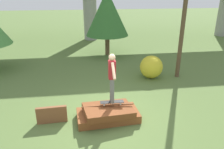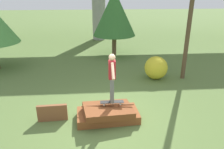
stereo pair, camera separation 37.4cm
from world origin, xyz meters
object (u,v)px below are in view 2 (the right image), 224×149
object	(u,v)px
skater	(112,75)
tree_behind_left	(114,13)
skateboard	(112,102)
bush_yellow_flowering	(156,68)

from	to	relation	value
skater	tree_behind_left	bearing A→B (deg)	84.52
skater	skateboard	bearing A→B (deg)	-90.00
skateboard	bush_yellow_flowering	distance (m)	4.12
skater	bush_yellow_flowering	bearing A→B (deg)	54.46
skateboard	skater	world-z (taller)	skater
skater	tree_behind_left	world-z (taller)	tree_behind_left
bush_yellow_flowering	skateboard	bearing A→B (deg)	-125.54
skateboard	skater	xyz separation A→B (m)	(0.00, 0.00, 0.97)
skateboard	tree_behind_left	xyz separation A→B (m)	(0.73, 7.63, 2.06)
skateboard	bush_yellow_flowering	world-z (taller)	bush_yellow_flowering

